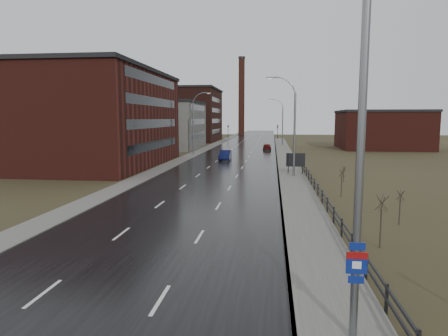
% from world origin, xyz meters
% --- Properties ---
extents(road, '(14.00, 300.00, 0.06)m').
position_xyz_m(road, '(0.00, 60.00, 0.03)').
color(road, black).
rests_on(road, ground).
extents(sidewalk_right, '(3.20, 180.00, 0.18)m').
position_xyz_m(sidewalk_right, '(8.60, 35.00, 0.09)').
color(sidewalk_right, '#595651').
rests_on(sidewalk_right, ground).
extents(curb_right, '(0.16, 180.00, 0.18)m').
position_xyz_m(curb_right, '(7.08, 35.00, 0.09)').
color(curb_right, slate).
rests_on(curb_right, ground).
extents(sidewalk_left, '(2.40, 260.00, 0.12)m').
position_xyz_m(sidewalk_left, '(-8.20, 60.00, 0.06)').
color(sidewalk_left, '#595651').
rests_on(sidewalk_left, ground).
extents(warehouse_near, '(22.44, 28.56, 13.50)m').
position_xyz_m(warehouse_near, '(-20.99, 45.00, 6.76)').
color(warehouse_near, '#471914').
rests_on(warehouse_near, ground).
extents(warehouse_mid, '(16.32, 20.40, 10.50)m').
position_xyz_m(warehouse_mid, '(-17.99, 78.00, 5.26)').
color(warehouse_mid, slate).
rests_on(warehouse_mid, ground).
extents(warehouse_far, '(26.52, 24.48, 15.50)m').
position_xyz_m(warehouse_far, '(-22.99, 108.00, 7.76)').
color(warehouse_far, '#331611').
rests_on(warehouse_far, ground).
extents(building_right, '(18.36, 16.32, 8.50)m').
position_xyz_m(building_right, '(30.30, 82.00, 4.26)').
color(building_right, '#471914').
rests_on(building_right, ground).
extents(smokestack, '(2.70, 2.70, 30.70)m').
position_xyz_m(smokestack, '(-6.00, 150.00, 15.50)').
color(smokestack, '#331611').
rests_on(smokestack, ground).
extents(streetlight_main, '(3.91, 0.29, 12.11)m').
position_xyz_m(streetlight_main, '(8.47, 2.00, 6.06)').
color(streetlight_main, slate).
rests_on(streetlight_main, ground).
extents(streetlight_right_mid, '(3.36, 0.28, 11.35)m').
position_xyz_m(streetlight_right_mid, '(8.50, 36.00, 5.84)').
color(streetlight_right_mid, slate).
rests_on(streetlight_right_mid, ground).
extents(streetlight_left, '(3.36, 0.28, 11.35)m').
position_xyz_m(streetlight_left, '(-7.70, 62.00, 5.84)').
color(streetlight_left, slate).
rests_on(streetlight_left, ground).
extents(streetlight_right_far, '(3.36, 0.28, 11.35)m').
position_xyz_m(streetlight_right_far, '(8.50, 90.00, 5.84)').
color(streetlight_right_far, slate).
rests_on(streetlight_right_far, ground).
extents(guardrail, '(0.10, 53.05, 1.10)m').
position_xyz_m(guardrail, '(10.30, 18.31, 0.71)').
color(guardrail, black).
rests_on(guardrail, ground).
extents(shrub_c, '(0.66, 0.69, 2.79)m').
position_xyz_m(shrub_c, '(11.97, 11.33, 1.48)').
color(shrub_c, '#382D23').
rests_on(shrub_c, ground).
extents(shrub_d, '(0.53, 0.56, 2.22)m').
position_xyz_m(shrub_d, '(14.40, 16.24, 1.18)').
color(shrub_d, '#382D23').
rests_on(shrub_d, ground).
extents(shrub_e, '(0.57, 0.60, 2.40)m').
position_xyz_m(shrub_e, '(12.29, 25.20, 1.28)').
color(shrub_e, '#382D23').
rests_on(shrub_e, ground).
extents(shrub_f, '(0.40, 0.42, 1.66)m').
position_xyz_m(shrub_f, '(13.93, 33.52, 0.88)').
color(shrub_f, '#382D23').
rests_on(shrub_f, ground).
extents(billboard, '(2.20, 0.17, 2.64)m').
position_xyz_m(billboard, '(9.10, 37.88, 1.77)').
color(billboard, black).
rests_on(billboard, ground).
extents(traffic_light_left, '(0.58, 2.73, 5.30)m').
position_xyz_m(traffic_light_left, '(-8.00, 120.00, 4.60)').
color(traffic_light_left, black).
rests_on(traffic_light_left, ground).
extents(traffic_light_right, '(0.58, 2.73, 5.30)m').
position_xyz_m(traffic_light_right, '(8.00, 120.00, 4.60)').
color(traffic_light_right, black).
rests_on(traffic_light_right, ground).
extents(car_near, '(1.77, 4.93, 1.62)m').
position_xyz_m(car_near, '(-1.07, 53.35, 0.81)').
color(car_near, '#0C113D').
rests_on(car_near, ground).
extents(car_far, '(1.85, 4.26, 1.43)m').
position_xyz_m(car_far, '(5.26, 74.63, 0.72)').
color(car_far, '#540E0E').
rests_on(car_far, ground).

